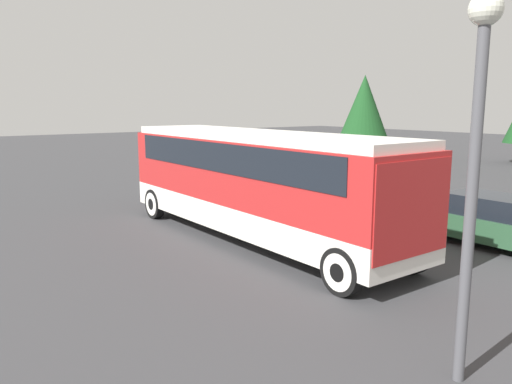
# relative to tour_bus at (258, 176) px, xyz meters

# --- Properties ---
(ground_plane) EXTENTS (120.00, 120.00, 0.00)m
(ground_plane) POSITION_rel_tour_bus_xyz_m (-0.10, -0.00, -1.93)
(ground_plane) COLOR #38383A
(tour_bus) EXTENTS (10.92, 2.66, 3.21)m
(tour_bus) POSITION_rel_tour_bus_xyz_m (0.00, 0.00, 0.00)
(tour_bus) COLOR silver
(tour_bus) RESTS_ON ground_plane
(parked_car_near) EXTENTS (4.45, 1.79, 1.46)m
(parked_car_near) POSITION_rel_tour_bus_xyz_m (4.51, 5.02, -1.22)
(parked_car_near) COLOR #2D5638
(parked_car_near) RESTS_ON ground_plane
(parked_car_mid) EXTENTS (4.57, 1.81, 1.39)m
(parked_car_mid) POSITION_rel_tour_bus_xyz_m (-5.42, 5.62, -1.23)
(parked_car_mid) COLOR black
(parked_car_mid) RESTS_ON ground_plane
(parked_car_far) EXTENTS (4.20, 1.94, 1.54)m
(parked_car_far) POSITION_rel_tour_bus_xyz_m (-1.24, 6.90, -1.18)
(parked_car_far) COLOR silver
(parked_car_far) RESTS_ON ground_plane
(lamp_post) EXTENTS (0.44, 0.44, 5.40)m
(lamp_post) POSITION_rel_tour_bus_xyz_m (7.86, -2.20, 1.64)
(lamp_post) COLOR #515156
(lamp_post) RESTS_ON ground_plane
(tree_right) EXTENTS (3.49, 3.49, 6.09)m
(tree_right) POSITION_rel_tour_bus_xyz_m (-12.90, 19.08, 1.91)
(tree_right) COLOR brown
(tree_right) RESTS_ON ground_plane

